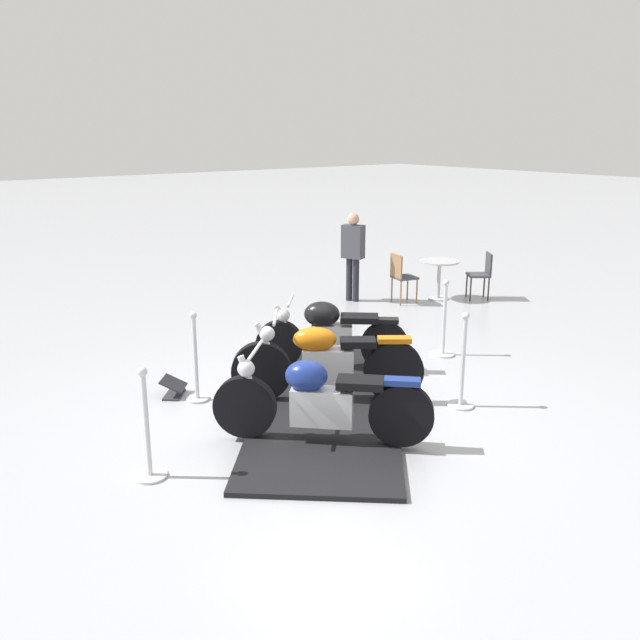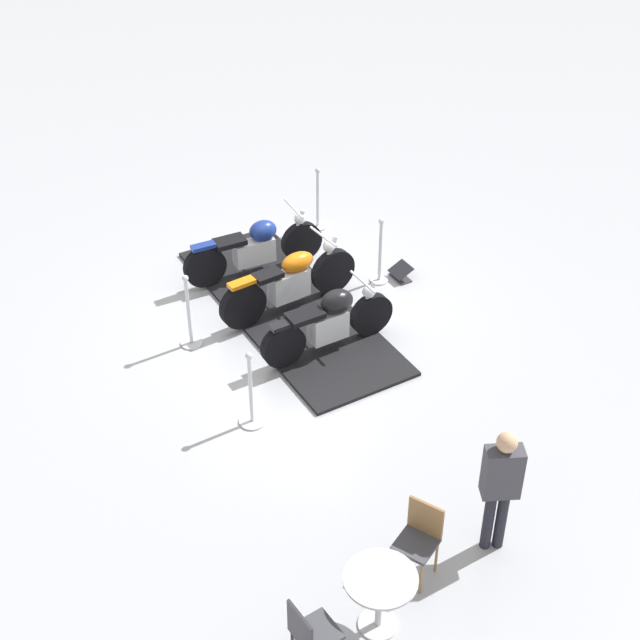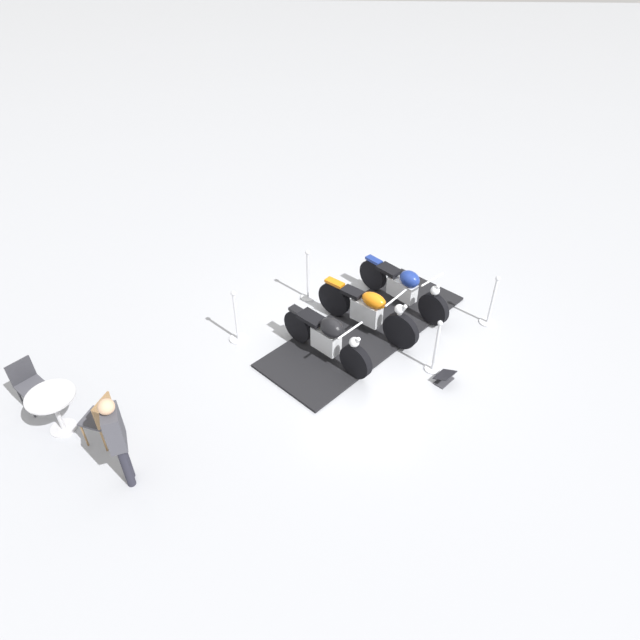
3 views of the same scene
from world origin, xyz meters
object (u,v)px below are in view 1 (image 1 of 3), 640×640
at_px(motorcycle_black, 330,334).
at_px(motorcycle_navy, 319,400).
at_px(cafe_table, 439,270).
at_px(stanchion_left_front, 444,332).
at_px(cafe_chair_across_table, 401,275).
at_px(stanchion_left_mid, 462,375).
at_px(motorcycle_copper, 325,362).
at_px(stanchion_right_mid, 196,368).
at_px(info_placard, 174,389).
at_px(stanchion_right_rear, 148,441).
at_px(bystander_person, 353,249).
at_px(cafe_chair_near_table, 482,272).

height_order(motorcycle_black, motorcycle_navy, motorcycle_navy).
distance_m(motorcycle_black, cafe_table, 4.52).
bearing_deg(motorcycle_navy, motorcycle_black, -86.32).
height_order(stanchion_left_front, cafe_chair_across_table, stanchion_left_front).
bearing_deg(stanchion_left_mid, motorcycle_copper, -131.21).
bearing_deg(stanchion_right_mid, info_placard, -150.70).
distance_m(motorcycle_copper, motorcycle_navy, 1.11).
bearing_deg(stanchion_right_rear, bystander_person, 124.12).
bearing_deg(stanchion_left_front, stanchion_left_mid, -41.28).
bearing_deg(info_placard, stanchion_left_mid, -91.87).
xyz_separation_m(stanchion_right_rear, info_placard, (-1.71, 1.07, -0.29)).
height_order(stanchion_left_front, stanchion_left_mid, stanchion_left_mid).
height_order(motorcycle_navy, stanchion_left_front, stanchion_left_front).
bearing_deg(stanchion_right_mid, motorcycle_black, 84.36).
relative_size(stanchion_left_front, stanchion_right_mid, 1.01).
relative_size(motorcycle_copper, info_placard, 4.38).
height_order(motorcycle_black, stanchion_right_mid, stanchion_right_mid).
relative_size(stanchion_left_front, stanchion_right_rear, 1.02).
relative_size(motorcycle_navy, stanchion_left_mid, 1.47).
bearing_deg(stanchion_right_mid, motorcycle_navy, 13.02).
distance_m(stanchion_left_front, stanchion_right_mid, 3.66).
relative_size(motorcycle_copper, motorcycle_navy, 1.11).
bearing_deg(info_placard, cafe_table, -36.25).
bearing_deg(cafe_chair_across_table, motorcycle_navy, -127.65).
bearing_deg(motorcycle_black, info_placard, 27.75).
height_order(motorcycle_copper, cafe_chair_near_table, motorcycle_copper).
height_order(stanchion_right_mid, cafe_chair_across_table, stanchion_right_mid).
distance_m(motorcycle_copper, cafe_table, 5.55).
height_order(cafe_table, cafe_chair_near_table, cafe_chair_near_table).
height_order(motorcycle_copper, stanchion_left_front, stanchion_left_front).
distance_m(motorcycle_navy, stanchion_right_rear, 1.73).
bearing_deg(motorcycle_navy, stanchion_left_front, -114.42).
bearing_deg(stanchion_left_mid, info_placard, -133.15).
bearing_deg(cafe_chair_near_table, stanchion_left_front, 68.03).
relative_size(motorcycle_black, stanchion_left_mid, 1.42).
bearing_deg(cafe_chair_across_table, stanchion_right_mid, -145.73).
bearing_deg(motorcycle_black, stanchion_left_mid, 144.90).
xyz_separation_m(stanchion_left_mid, stanchion_right_rear, (-0.66, -3.60, -0.03)).
xyz_separation_m(stanchion_right_mid, cafe_table, (-1.66, 6.02, 0.16)).
relative_size(motorcycle_copper, cafe_chair_near_table, 2.12).
bearing_deg(cafe_table, info_placard, -77.53).
height_order(stanchion_left_front, info_placard, stanchion_left_front).
height_order(motorcycle_copper, stanchion_right_mid, stanchion_right_mid).
bearing_deg(stanchion_right_rear, cafe_table, 112.96).
bearing_deg(info_placard, stanchion_right_mid, -109.42).
relative_size(stanchion_left_front, cafe_chair_across_table, 1.20).
relative_size(cafe_chair_across_table, bystander_person, 0.56).
height_order(stanchion_right_rear, bystander_person, bystander_person).
relative_size(stanchion_left_mid, cafe_chair_across_table, 1.24).
relative_size(motorcycle_black, motorcycle_copper, 0.87).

